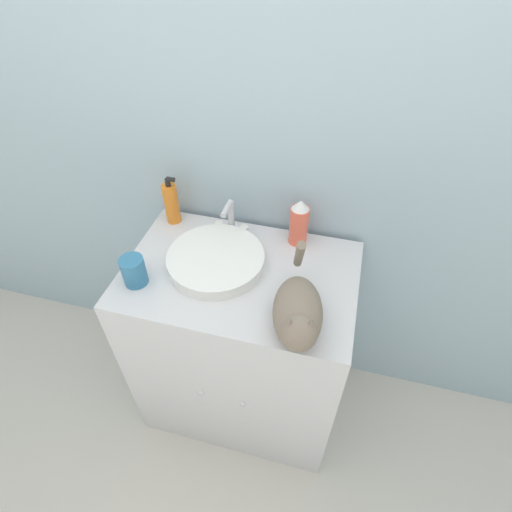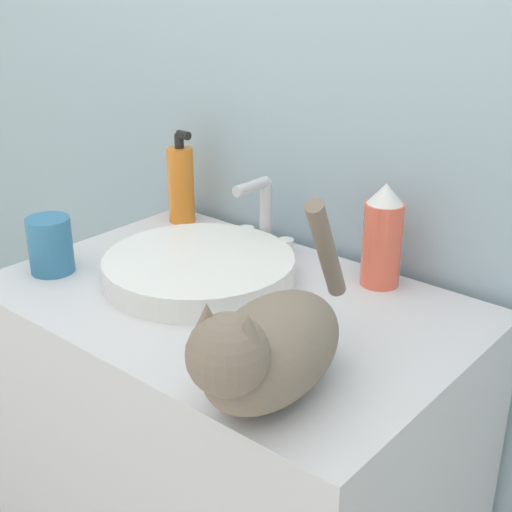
{
  "view_description": "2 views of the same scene",
  "coord_description": "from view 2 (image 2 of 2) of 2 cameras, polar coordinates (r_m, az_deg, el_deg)",
  "views": [
    {
      "loc": [
        0.3,
        -0.65,
        1.9
      ],
      "look_at": [
        0.07,
        0.24,
        1.01
      ],
      "focal_mm": 28.0,
      "sensor_mm": 36.0,
      "label": 1
    },
    {
      "loc": [
        0.75,
        -0.54,
        1.44
      ],
      "look_at": [
        0.06,
        0.26,
        0.99
      ],
      "focal_mm": 50.0,
      "sensor_mm": 36.0,
      "label": 2
    }
  ],
  "objects": [
    {
      "name": "soap_bottle",
      "position": [
        1.56,
        -6.02,
        5.8
      ],
      "size": [
        0.06,
        0.06,
        0.2
      ],
      "color": "orange",
      "rests_on": "vanity_cabinet"
    },
    {
      "name": "vanity_cabinet",
      "position": [
        1.48,
        -1.81,
        -18.9
      ],
      "size": [
        0.82,
        0.56,
        0.89
      ],
      "color": "silver",
      "rests_on": "ground_plane"
    },
    {
      "name": "sink_basin",
      "position": [
        1.29,
        -4.56,
        -0.99
      ],
      "size": [
        0.35,
        0.35,
        0.05
      ],
      "color": "white",
      "rests_on": "vanity_cabinet"
    },
    {
      "name": "faucet",
      "position": [
        1.4,
        0.55,
        2.92
      ],
      "size": [
        0.13,
        0.1,
        0.15
      ],
      "color": "silver",
      "rests_on": "vanity_cabinet"
    },
    {
      "name": "cat",
      "position": [
        0.93,
        0.92,
        -7.28
      ],
      "size": [
        0.2,
        0.39,
        0.24
      ],
      "rotation": [
        0.0,
        0.0,
        -1.39
      ],
      "color": "#7A6B5B",
      "rests_on": "vanity_cabinet"
    },
    {
      "name": "spray_bottle",
      "position": [
        1.27,
        10.09,
        1.55
      ],
      "size": [
        0.07,
        0.07,
        0.19
      ],
      "color": "#EF6047",
      "rests_on": "vanity_cabinet"
    },
    {
      "name": "cup",
      "position": [
        1.36,
        -16.13,
        0.84
      ],
      "size": [
        0.08,
        0.08,
        0.11
      ],
      "color": "teal",
      "rests_on": "vanity_cabinet"
    },
    {
      "name": "wall_back",
      "position": [
        1.36,
        6.98,
        15.05
      ],
      "size": [
        6.0,
        0.05,
        2.5
      ],
      "color": "#9EB7C6",
      "rests_on": "ground_plane"
    }
  ]
}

